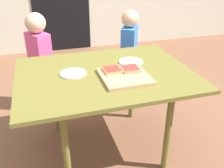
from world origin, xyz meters
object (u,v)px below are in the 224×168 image
object	(u,v)px
plate_white_right	(131,62)
child_right	(129,48)
cutting_board	(125,76)
child_left	(40,55)
pizza_slice_far_right	(130,69)
dining_table	(105,80)
pizza_slice_far_left	(112,70)
plate_white_left	(73,73)

from	to	relation	value
plate_white_right	child_right	bearing A→B (deg)	70.33
cutting_board	child_left	bearing A→B (deg)	120.43
pizza_slice_far_right	child_right	bearing A→B (deg)	70.01
pizza_slice_far_right	plate_white_right	xyz separation A→B (m)	(0.07, 0.18, -0.03)
dining_table	child_left	xyz separation A→B (m)	(-0.43, 0.80, -0.04)
cutting_board	pizza_slice_far_right	size ratio (longest dim) A/B	2.47
child_left	child_right	size ratio (longest dim) A/B	1.03
child_left	pizza_slice_far_right	bearing A→B (deg)	-54.52
pizza_slice_far_left	plate_white_right	world-z (taller)	pizza_slice_far_left
cutting_board	child_right	distance (m)	1.03
plate_white_left	plate_white_right	bearing A→B (deg)	10.69
pizza_slice_far_left	pizza_slice_far_right	bearing A→B (deg)	-7.05
pizza_slice_far_left	dining_table	bearing A→B (deg)	137.22
cutting_board	plate_white_right	xyz separation A→B (m)	(0.14, 0.25, -0.01)
cutting_board	dining_table	bearing A→B (deg)	130.49
plate_white_right	dining_table	bearing A→B (deg)	-152.61
pizza_slice_far_left	child_right	world-z (taller)	child_right
pizza_slice_far_right	child_right	xyz separation A→B (m)	(0.32, 0.88, -0.16)
cutting_board	plate_white_left	distance (m)	0.37
cutting_board	pizza_slice_far_right	bearing A→B (deg)	45.50
dining_table	pizza_slice_far_left	size ratio (longest dim) A/B	9.34
dining_table	plate_white_left	distance (m)	0.24
child_right	pizza_slice_far_left	bearing A→B (deg)	-117.52
cutting_board	child_left	size ratio (longest dim) A/B	0.35
dining_table	pizza_slice_far_right	bearing A→B (deg)	-18.01
pizza_slice_far_left	plate_white_left	xyz separation A→B (m)	(-0.27, 0.08, -0.03)
plate_white_right	child_right	distance (m)	0.75
pizza_slice_far_left	pizza_slice_far_right	size ratio (longest dim) A/B	0.97
pizza_slice_far_right	child_left	distance (m)	1.06
pizza_slice_far_left	child_right	distance (m)	0.98
pizza_slice_far_left	plate_white_right	size ratio (longest dim) A/B	0.71
child_left	child_right	world-z (taller)	child_left
dining_table	child_left	size ratio (longest dim) A/B	1.27
plate_white_left	pizza_slice_far_right	bearing A→B (deg)	-13.42
pizza_slice_far_right	child_right	world-z (taller)	child_right
plate_white_left	child_left	xyz separation A→B (m)	(-0.21, 0.76, -0.11)
dining_table	pizza_slice_far_right	xyz separation A→B (m)	(0.17, -0.06, 0.09)
dining_table	child_left	bearing A→B (deg)	118.62
pizza_slice_far_right	child_left	xyz separation A→B (m)	(-0.61, 0.85, -0.14)
pizza_slice_far_left	child_right	size ratio (longest dim) A/B	0.14
plate_white_left	cutting_board	bearing A→B (deg)	-26.28
plate_white_left	child_right	xyz separation A→B (m)	(0.72, 0.78, -0.14)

